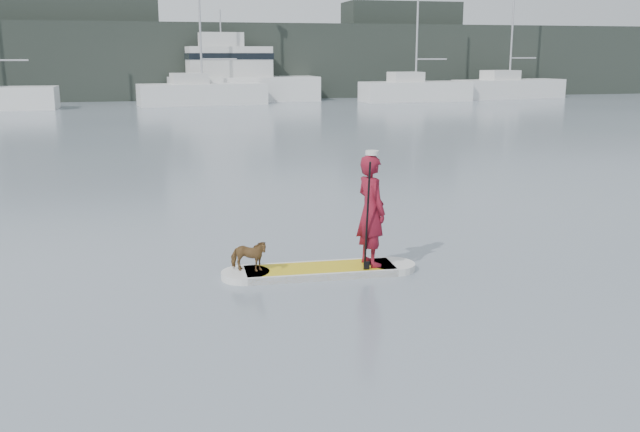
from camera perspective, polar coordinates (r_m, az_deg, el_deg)
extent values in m
plane|color=slate|center=(9.58, 16.34, -9.82)|extent=(140.00, 140.00, 0.00)
cube|color=gold|center=(11.97, 0.00, -4.39)|extent=(2.54, 0.92, 0.12)
cylinder|color=silver|center=(11.81, -5.99, -4.71)|extent=(0.80, 0.80, 0.12)
cylinder|color=silver|center=(12.26, 5.76, -4.04)|extent=(0.80, 0.80, 0.12)
cube|color=silver|center=(12.32, -0.33, -3.89)|extent=(2.50, 0.18, 0.12)
cube|color=silver|center=(11.62, 0.35, -4.92)|extent=(2.50, 0.18, 0.12)
imported|color=maroon|center=(11.91, 4.11, 0.44)|extent=(0.59, 0.77, 1.87)
cylinder|color=silver|center=(11.74, 4.18, 5.07)|extent=(0.22, 0.22, 0.07)
imported|color=brown|center=(11.72, -5.75, -3.18)|extent=(0.69, 0.50, 0.53)
cylinder|color=black|center=(11.62, 3.80, -0.14)|extent=(0.05, 0.30, 1.89)
cube|color=black|center=(11.86, 3.74, -4.38)|extent=(0.10, 0.02, 0.32)
cylinder|color=#B7B7BC|center=(51.53, -23.72, 11.34)|extent=(2.55, 0.17, 0.11)
cube|color=white|center=(52.63, -9.38, 9.59)|extent=(9.28, 3.78, 1.50)
cube|color=silver|center=(52.41, -10.41, 10.77)|extent=(2.73, 2.22, 0.75)
cylinder|color=#B7B7BC|center=(52.81, -8.08, 12.33)|extent=(2.57, 0.39, 0.11)
cube|color=white|center=(56.49, 7.64, 9.85)|extent=(8.64, 3.20, 1.49)
cube|color=silver|center=(56.10, 6.87, 11.00)|extent=(2.48, 2.05, 0.74)
cylinder|color=#B7B7BC|center=(56.51, 7.83, 16.11)|extent=(0.15, 0.15, 10.85)
cylinder|color=#B7B7BC|center=(56.96, 8.91, 12.30)|extent=(2.55, 0.24, 0.11)
cube|color=white|center=(61.69, 14.87, 9.80)|extent=(9.90, 4.50, 1.52)
cube|color=silver|center=(61.05, 14.22, 10.88)|extent=(2.98, 2.42, 0.76)
cylinder|color=#B7B7BC|center=(61.77, 15.26, 16.34)|extent=(0.15, 0.15, 12.58)
cylinder|color=#B7B7BC|center=(62.45, 15.96, 12.06)|extent=(2.58, 0.58, 0.11)
cube|color=white|center=(56.22, -6.08, 10.07)|extent=(11.56, 4.23, 1.86)
cube|color=silver|center=(55.94, -7.30, 12.14)|extent=(6.41, 3.20, 2.27)
cube|color=silver|center=(55.85, -7.94, 13.82)|extent=(3.30, 2.13, 1.03)
cube|color=black|center=(55.94, -7.31, 12.56)|extent=(6.53, 3.28, 0.46)
cylinder|color=#B7B7BC|center=(55.89, -7.98, 15.19)|extent=(0.10, 0.10, 1.65)
cube|color=black|center=(60.76, -9.74, 12.12)|extent=(90.00, 6.00, 6.00)
cube|color=black|center=(61.83, -19.39, 12.99)|extent=(14.00, 4.00, 9.00)
cube|color=black|center=(65.60, 6.45, 13.13)|extent=(10.00, 4.00, 8.00)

